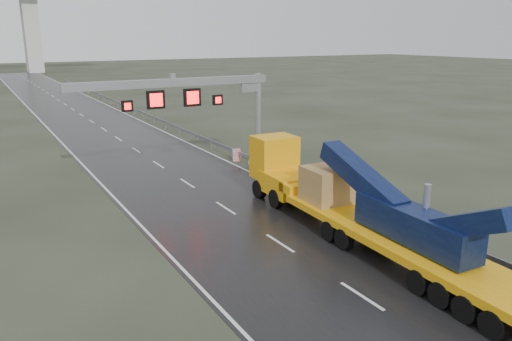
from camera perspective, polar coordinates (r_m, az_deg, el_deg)
ground at (r=22.04m, az=8.46°, el=-11.84°), size 400.00×400.00×0.00m
road at (r=57.49m, az=-17.00°, el=4.52°), size 11.00×200.00×0.02m
guardrail at (r=49.76m, az=-7.51°, el=4.29°), size 0.20×140.00×1.40m
sign_gantry at (r=36.54m, az=-6.30°, el=8.24°), size 14.90×1.20×7.42m
heavy_haul_truck at (r=26.32m, az=9.69°, el=-3.12°), size 3.70×19.82×4.63m
exit_sign_pair at (r=38.31m, az=1.56°, el=2.49°), size 1.29×0.29×2.23m
striped_barrier at (r=40.88m, az=-2.23°, el=1.77°), size 0.66×0.45×1.01m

